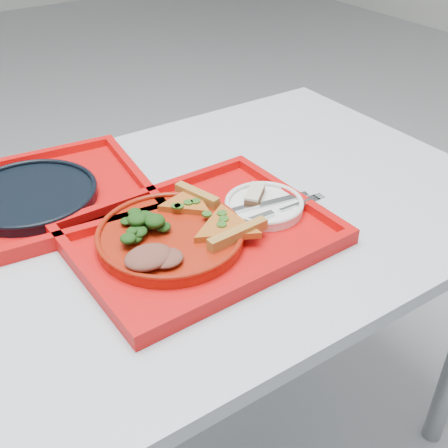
% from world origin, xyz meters
% --- Properties ---
extents(table, '(1.60, 0.80, 0.75)m').
position_xyz_m(table, '(0.00, 0.00, 0.68)').
color(table, '#B2BCC7').
rests_on(table, ground).
extents(tray_main, '(0.46, 0.36, 0.01)m').
position_xyz_m(tray_main, '(0.14, -0.08, 0.76)').
color(tray_main, red).
rests_on(tray_main, table).
extents(tray_far, '(0.48, 0.39, 0.01)m').
position_xyz_m(tray_far, '(-0.07, 0.21, 0.76)').
color(tray_far, red).
rests_on(tray_far, table).
extents(dinner_plate, '(0.26, 0.26, 0.02)m').
position_xyz_m(dinner_plate, '(0.09, -0.07, 0.77)').
color(dinner_plate, '#991B0A').
rests_on(dinner_plate, tray_main).
extents(side_plate, '(0.15, 0.15, 0.01)m').
position_xyz_m(side_plate, '(0.29, -0.08, 0.77)').
color(side_plate, white).
rests_on(side_plate, tray_main).
extents(navy_plate, '(0.26, 0.26, 0.02)m').
position_xyz_m(navy_plate, '(-0.07, 0.21, 0.77)').
color(navy_plate, black).
rests_on(navy_plate, tray_far).
extents(pizza_slice_a, '(0.13, 0.14, 0.02)m').
position_xyz_m(pizza_slice_a, '(0.18, -0.11, 0.79)').
color(pizza_slice_a, orange).
rests_on(pizza_slice_a, dinner_plate).
extents(pizza_slice_b, '(0.14, 0.13, 0.02)m').
position_xyz_m(pizza_slice_b, '(0.16, -0.01, 0.79)').
color(pizza_slice_b, orange).
rests_on(pizza_slice_b, dinner_plate).
extents(salad_heap, '(0.08, 0.07, 0.04)m').
position_xyz_m(salad_heap, '(0.05, -0.03, 0.80)').
color(salad_heap, black).
rests_on(salad_heap, dinner_plate).
extents(meat_portion, '(0.08, 0.07, 0.02)m').
position_xyz_m(meat_portion, '(0.02, -0.12, 0.79)').
color(meat_portion, brown).
rests_on(meat_portion, dinner_plate).
extents(dessert_bar, '(0.07, 0.06, 0.02)m').
position_xyz_m(dessert_bar, '(0.29, -0.05, 0.79)').
color(dessert_bar, '#462517').
rests_on(dessert_bar, side_plate).
extents(knife, '(0.19, 0.05, 0.01)m').
position_xyz_m(knife, '(0.29, -0.08, 0.78)').
color(knife, silver).
rests_on(knife, side_plate).
extents(fork, '(0.19, 0.03, 0.01)m').
position_xyz_m(fork, '(0.30, -0.11, 0.78)').
color(fork, silver).
rests_on(fork, side_plate).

